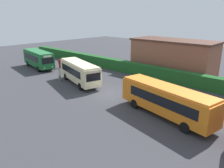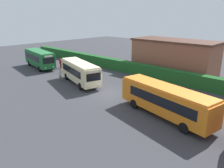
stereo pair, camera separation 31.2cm
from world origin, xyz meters
name	(u,v)px [view 2 (the right image)]	position (x,y,z in m)	size (l,w,h in m)	color
ground_plane	(108,94)	(0.00, 0.00, 0.00)	(111.22, 111.22, 0.00)	#38383D
bus_green	(40,58)	(-19.62, 1.55, 1.86)	(9.41, 3.90, 3.24)	#19602D
bus_cream	(80,71)	(-6.19, 0.53, 1.82)	(9.44, 4.89, 3.16)	beige
bus_orange	(165,99)	(8.54, -0.67, 1.80)	(10.73, 4.40, 3.12)	orange
person_left	(61,63)	(-16.51, 4.13, 0.95)	(0.55, 0.45, 1.81)	maroon
person_center	(60,75)	(-9.34, -0.80, 1.00)	(0.38, 0.48, 1.87)	#4C6B47
person_right	(95,77)	(-4.64, 2.11, 0.98)	(0.36, 0.46, 1.84)	#334C8C
hedge_row	(153,72)	(0.00, 10.30, 0.96)	(67.61, 1.36, 1.92)	#1C5321
depot_building	(174,57)	(0.84, 15.11, 2.88)	(14.06, 6.25, 5.75)	brown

